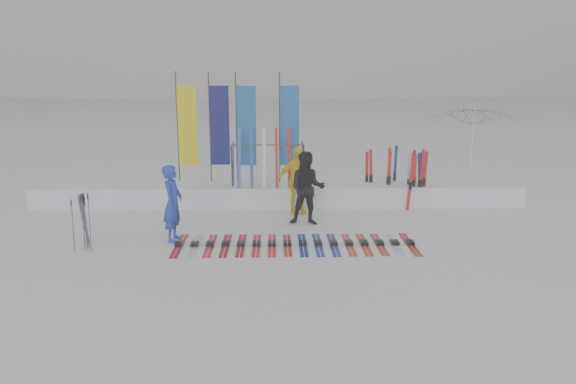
{
  "coord_description": "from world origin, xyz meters",
  "views": [
    {
      "loc": [
        -0.12,
        -11.5,
        3.95
      ],
      "look_at": [
        0.2,
        1.6,
        1.0
      ],
      "focal_mm": 35.0,
      "sensor_mm": 36.0,
      "label": 1
    }
  ],
  "objects_px": {
    "tent_canopy": "(473,149)",
    "ski_rack": "(268,159)",
    "person_yellow": "(297,180)",
    "person_black": "(307,188)",
    "person_blue": "(173,203)",
    "ski_row": "(294,244)"
  },
  "relations": [
    {
      "from": "person_black",
      "to": "person_yellow",
      "type": "xyz_separation_m",
      "value": [
        -0.22,
        1.05,
        -0.01
      ]
    },
    {
      "from": "tent_canopy",
      "to": "person_black",
      "type": "bearing_deg",
      "value": -146.1
    },
    {
      "from": "person_black",
      "to": "person_yellow",
      "type": "distance_m",
      "value": 1.08
    },
    {
      "from": "person_blue",
      "to": "person_black",
      "type": "distance_m",
      "value": 3.41
    },
    {
      "from": "person_yellow",
      "to": "person_black",
      "type": "bearing_deg",
      "value": -87.99
    },
    {
      "from": "person_blue",
      "to": "ski_rack",
      "type": "bearing_deg",
      "value": -26.85
    },
    {
      "from": "tent_canopy",
      "to": "ski_row",
      "type": "distance_m",
      "value": 8.06
    },
    {
      "from": "person_black",
      "to": "ski_rack",
      "type": "bearing_deg",
      "value": 124.11
    },
    {
      "from": "ski_row",
      "to": "person_blue",
      "type": "bearing_deg",
      "value": 171.27
    },
    {
      "from": "person_blue",
      "to": "tent_canopy",
      "type": "height_order",
      "value": "tent_canopy"
    },
    {
      "from": "person_blue",
      "to": "person_black",
      "type": "bearing_deg",
      "value": -60.82
    },
    {
      "from": "person_black",
      "to": "tent_canopy",
      "type": "distance_m",
      "value": 6.59
    },
    {
      "from": "person_black",
      "to": "ski_rack",
      "type": "height_order",
      "value": "person_black"
    },
    {
      "from": "ski_row",
      "to": "ski_rack",
      "type": "height_order",
      "value": "ski_rack"
    },
    {
      "from": "person_yellow",
      "to": "ski_row",
      "type": "distance_m",
      "value": 2.92
    },
    {
      "from": "ski_rack",
      "to": "person_black",
      "type": "bearing_deg",
      "value": -62.12
    },
    {
      "from": "tent_canopy",
      "to": "ski_rack",
      "type": "height_order",
      "value": "tent_canopy"
    },
    {
      "from": "person_yellow",
      "to": "ski_rack",
      "type": "bearing_deg",
      "value": 123.18
    },
    {
      "from": "person_black",
      "to": "ski_row",
      "type": "distance_m",
      "value": 1.98
    },
    {
      "from": "tent_canopy",
      "to": "ski_row",
      "type": "bearing_deg",
      "value": -137.29
    },
    {
      "from": "tent_canopy",
      "to": "ski_row",
      "type": "xyz_separation_m",
      "value": [
        -5.84,
        -5.39,
        -1.35
      ]
    },
    {
      "from": "person_blue",
      "to": "tent_canopy",
      "type": "bearing_deg",
      "value": -53.25
    }
  ]
}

